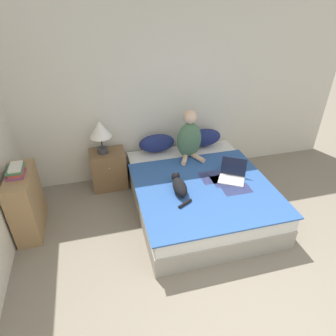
# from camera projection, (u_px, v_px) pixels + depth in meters

# --- Properties ---
(wall_back) EXTENTS (5.54, 0.05, 2.55)m
(wall_back) POSITION_uv_depth(u_px,v_px,m) (172.00, 95.00, 4.41)
(wall_back) COLOR beige
(wall_back) RESTS_ON ground_plane
(bed) EXTENTS (1.73, 2.04, 0.48)m
(bed) POSITION_uv_depth(u_px,v_px,m) (199.00, 194.00, 4.09)
(bed) COLOR #9E998E
(bed) RESTS_ON ground_plane
(pillow_near) EXTENTS (0.55, 0.23, 0.28)m
(pillow_near) POSITION_uv_depth(u_px,v_px,m) (157.00, 143.00, 4.53)
(pillow_near) COLOR navy
(pillow_near) RESTS_ON bed
(pillow_far) EXTENTS (0.55, 0.23, 0.28)m
(pillow_far) POSITION_uv_depth(u_px,v_px,m) (204.00, 138.00, 4.69)
(pillow_far) COLOR navy
(pillow_far) RESTS_ON bed
(person_sitting) EXTENTS (0.37, 0.36, 0.73)m
(person_sitting) POSITION_uv_depth(u_px,v_px,m) (189.00, 138.00, 4.30)
(person_sitting) COLOR #476B4C
(person_sitting) RESTS_ON bed
(cat_tabby) EXTENTS (0.19, 0.56, 0.17)m
(cat_tabby) POSITION_uv_depth(u_px,v_px,m) (179.00, 186.00, 3.69)
(cat_tabby) COLOR black
(cat_tabby) RESTS_ON bed
(laptop_open) EXTENTS (0.43, 0.42, 0.25)m
(laptop_open) POSITION_uv_depth(u_px,v_px,m) (232.00, 175.00, 3.94)
(laptop_open) COLOR #B7B7BC
(laptop_open) RESTS_ON bed
(nightstand) EXTENTS (0.51, 0.38, 0.60)m
(nightstand) POSITION_uv_depth(u_px,v_px,m) (109.00, 169.00, 4.50)
(nightstand) COLOR brown
(nightstand) RESTS_ON ground_plane
(table_lamp) EXTENTS (0.31, 0.31, 0.49)m
(table_lamp) POSITION_uv_depth(u_px,v_px,m) (100.00, 131.00, 4.14)
(table_lamp) COLOR #38383D
(table_lamp) RESTS_ON nightstand
(bookshelf) EXTENTS (0.28, 0.73, 0.82)m
(bookshelf) POSITION_uv_depth(u_px,v_px,m) (26.00, 203.00, 3.65)
(bookshelf) COLOR #99754C
(bookshelf) RESTS_ON ground_plane
(book_stack_top) EXTENTS (0.19, 0.24, 0.12)m
(book_stack_top) POSITION_uv_depth(u_px,v_px,m) (16.00, 171.00, 3.40)
(book_stack_top) COLOR #844270
(book_stack_top) RESTS_ON bookshelf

